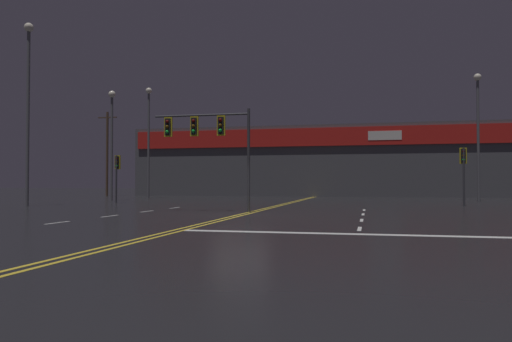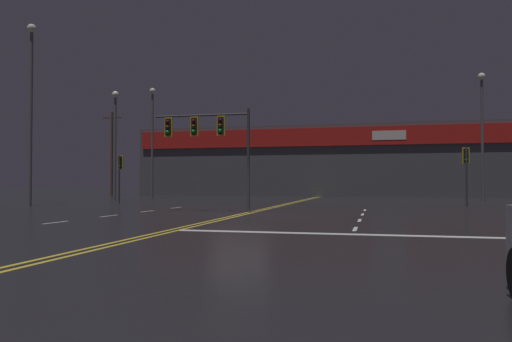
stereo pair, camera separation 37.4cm
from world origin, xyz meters
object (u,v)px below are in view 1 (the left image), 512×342
at_px(traffic_signal_median, 206,132).
at_px(traffic_signal_corner_northeast, 463,163).
at_px(streetlight_near_left, 478,120).
at_px(streetlight_near_right, 112,130).
at_px(traffic_signal_corner_northwest, 117,168).
at_px(streetlight_far_left, 149,128).
at_px(streetlight_median_approach, 28,91).

height_order(traffic_signal_median, traffic_signal_corner_northeast, traffic_signal_median).
bearing_deg(streetlight_near_left, streetlight_near_right, -171.17).
height_order(traffic_signal_corner_northwest, streetlight_far_left, streetlight_far_left).
height_order(traffic_signal_corner_northeast, streetlight_near_left, streetlight_near_left).
relative_size(traffic_signal_median, streetlight_far_left, 0.49).
bearing_deg(streetlight_far_left, traffic_signal_corner_northeast, -20.55).
bearing_deg(traffic_signal_median, streetlight_median_approach, 166.74).
bearing_deg(traffic_signal_median, streetlight_near_left, 47.00).
bearing_deg(streetlight_near_right, streetlight_far_left, 87.07).
relative_size(streetlight_near_right, streetlight_median_approach, 0.78).
bearing_deg(traffic_signal_median, streetlight_near_right, 133.98).
height_order(streetlight_near_right, streetlight_far_left, streetlight_far_left).
bearing_deg(traffic_signal_corner_northeast, streetlight_far_left, 159.45).
xyz_separation_m(streetlight_near_left, streetlight_far_left, (-27.73, 1.73, 0.24)).
distance_m(traffic_signal_median, streetlight_near_right, 17.65).
bearing_deg(streetlight_median_approach, traffic_signal_corner_northwest, 65.53).
relative_size(traffic_signal_corner_northwest, streetlight_near_left, 0.35).
bearing_deg(traffic_signal_corner_northeast, streetlight_median_approach, -166.30).
distance_m(traffic_signal_corner_northwest, streetlight_near_right, 5.52).
relative_size(traffic_signal_corner_northwest, streetlight_median_approach, 0.30).
bearing_deg(traffic_signal_corner_northeast, streetlight_near_right, 172.42).
height_order(traffic_signal_corner_northeast, streetlight_median_approach, streetlight_median_approach).
xyz_separation_m(traffic_signal_corner_northwest, streetlight_near_right, (-2.53, 3.74, 3.18)).
relative_size(streetlight_near_right, streetlight_far_left, 0.87).
relative_size(traffic_signal_corner_northeast, streetlight_near_right, 0.41).
xyz_separation_m(traffic_signal_median, streetlight_far_left, (-11.89, 18.73, 2.49)).
bearing_deg(traffic_signal_median, traffic_signal_corner_northeast, 34.42).
bearing_deg(streetlight_near_left, streetlight_far_left, 176.43).
bearing_deg(traffic_signal_corner_northeast, traffic_signal_corner_northwest, -179.19).
bearing_deg(streetlight_far_left, traffic_signal_median, -57.60).
distance_m(streetlight_median_approach, streetlight_far_left, 15.82).
xyz_separation_m(traffic_signal_median, streetlight_near_right, (-12.20, 12.64, 1.74)).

